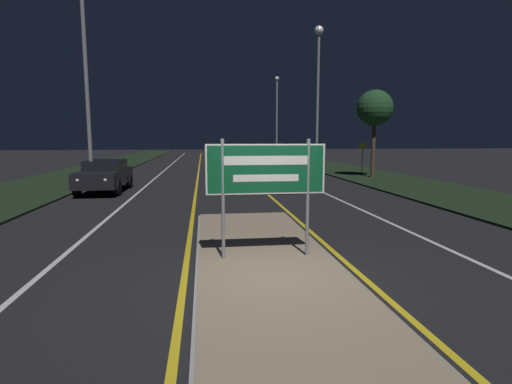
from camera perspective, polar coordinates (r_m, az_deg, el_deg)
ground_plane at (r=7.20m, az=2.73°, el=-12.44°), size 160.00×160.00×0.00m
median_island at (r=8.19m, az=1.39°, el=-9.62°), size 2.80×9.56×0.10m
verge_left at (r=28.01m, az=-24.69°, el=2.04°), size 5.00×100.00×0.08m
verge_right at (r=28.83m, az=14.36°, el=2.65°), size 5.00×100.00×0.08m
centre_line_yellow_left at (r=31.75m, az=-8.17°, el=3.19°), size 0.12×70.00×0.01m
centre_line_yellow_right at (r=31.87m, az=-2.43°, el=3.28°), size 0.12×70.00×0.01m
lane_line_white_left at (r=31.89m, az=-12.87°, el=3.10°), size 0.12×70.00×0.01m
lane_line_white_right at (r=32.20m, az=2.20°, el=3.33°), size 0.12×70.00×0.01m
edge_line_white_left at (r=32.31m, az=-18.18°, el=2.96°), size 0.10×70.00×0.01m
edge_line_white_right at (r=32.84m, az=7.38°, el=3.36°), size 0.10×70.00×0.01m
highway_sign at (r=7.84m, az=1.44°, el=2.61°), size 2.36×0.07×2.37m
streetlight_left_near at (r=20.17m, az=-23.34°, el=19.37°), size 0.61×0.61×9.79m
streetlight_right_near at (r=28.53m, az=8.87°, el=16.32°), size 0.61×0.61×9.91m
streetlight_right_far at (r=43.59m, az=2.99°, el=11.59°), size 0.46×0.46×8.94m
car_receding_0 at (r=19.64m, az=3.33°, el=2.86°), size 1.94×4.76×1.52m
car_receding_1 at (r=30.71m, az=5.53°, el=4.58°), size 1.84×4.38×1.54m
car_receding_2 at (r=38.37m, az=-1.63°, el=5.17°), size 1.99×4.83×1.43m
car_receding_3 at (r=52.22m, az=-3.61°, el=5.80°), size 1.92×4.60×1.37m
car_approaching_0 at (r=19.65m, az=-20.78°, el=2.30°), size 1.88×4.51×1.46m
warning_sign at (r=27.92m, az=14.96°, el=5.24°), size 0.60×0.06×2.16m
roadside_palm_right at (r=25.65m, az=16.61°, el=11.33°), size 2.17×2.17×5.28m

